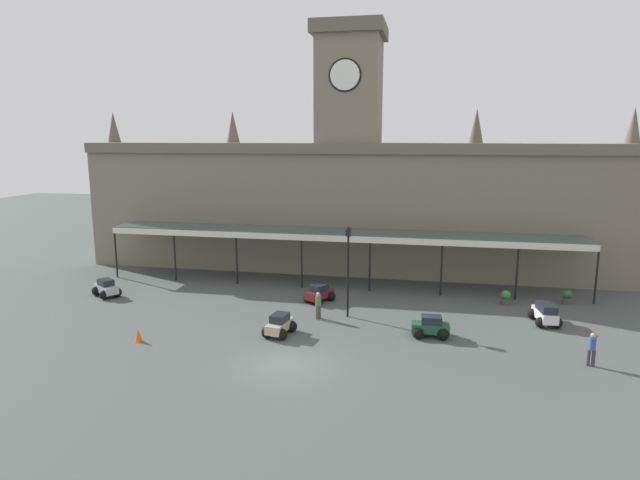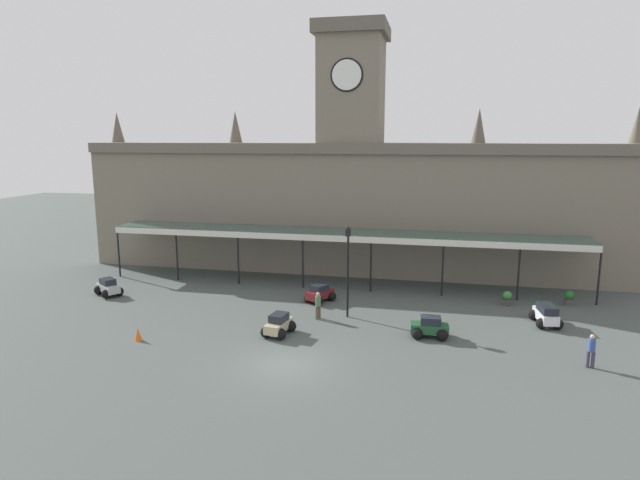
% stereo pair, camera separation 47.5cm
% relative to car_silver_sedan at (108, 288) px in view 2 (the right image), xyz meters
% --- Properties ---
extents(ground_plane, '(140.00, 140.00, 0.00)m').
position_rel_car_silver_sedan_xyz_m(ground_plane, '(15.29, -8.77, -0.50)').
color(ground_plane, '#474E4B').
extents(station_building, '(43.55, 5.64, 19.46)m').
position_rel_car_silver_sedan_xyz_m(station_building, '(15.29, 11.04, 5.58)').
color(station_building, slate).
rests_on(station_building, ground).
extents(entrance_canopy, '(35.02, 3.26, 4.06)m').
position_rel_car_silver_sedan_xyz_m(entrance_canopy, '(15.29, 6.07, 3.40)').
color(entrance_canopy, '#38564C').
rests_on(entrance_canopy, ground).
extents(car_silver_sedan, '(2.25, 2.13, 1.19)m').
position_rel_car_silver_sedan_xyz_m(car_silver_sedan, '(0.00, 0.00, 0.00)').
color(car_silver_sedan, '#B2B5BA').
rests_on(car_silver_sedan, ground).
extents(car_beige_sedan, '(1.72, 2.16, 1.19)m').
position_rel_car_silver_sedan_xyz_m(car_beige_sedan, '(13.80, -4.82, 0.00)').
color(car_beige_sedan, tan).
rests_on(car_beige_sedan, ground).
extents(car_green_sedan, '(2.10, 1.60, 1.19)m').
position_rel_car_silver_sedan_xyz_m(car_green_sedan, '(22.06, -3.45, 0.00)').
color(car_green_sedan, '#1E512D').
rests_on(car_green_sedan, ground).
extents(car_white_estate, '(1.72, 2.34, 1.27)m').
position_rel_car_silver_sedan_xyz_m(car_white_estate, '(28.70, 0.02, 0.06)').
color(car_white_estate, silver).
rests_on(car_white_estate, ground).
extents(car_maroon_sedan, '(2.07, 2.25, 1.19)m').
position_rel_car_silver_sedan_xyz_m(car_maroon_sedan, '(14.76, 1.66, 0.00)').
color(car_maroon_sedan, maroon).
rests_on(car_maroon_sedan, ground).
extents(pedestrian_near_entrance, '(0.34, 0.35, 1.67)m').
position_rel_car_silver_sedan_xyz_m(pedestrian_near_entrance, '(15.38, -1.75, 0.41)').
color(pedestrian_near_entrance, brown).
rests_on(pedestrian_near_entrance, ground).
extents(pedestrian_beside_cars, '(0.38, 0.34, 1.67)m').
position_rel_car_silver_sedan_xyz_m(pedestrian_beside_cars, '(29.65, -5.90, 0.41)').
color(pedestrian_beside_cars, '#3F384C').
rests_on(pedestrian_beside_cars, ground).
extents(victorian_lamppost, '(0.30, 0.30, 5.62)m').
position_rel_car_silver_sedan_xyz_m(victorian_lamppost, '(17.07, -1.01, 2.94)').
color(victorian_lamppost, black).
rests_on(victorian_lamppost, ground).
extents(traffic_cone, '(0.40, 0.40, 0.70)m').
position_rel_car_silver_sedan_xyz_m(traffic_cone, '(6.59, -7.30, -0.15)').
color(traffic_cone, orange).
rests_on(traffic_cone, ground).
extents(planter_near_kerb, '(0.60, 0.60, 0.96)m').
position_rel_car_silver_sedan_xyz_m(planter_near_kerb, '(26.94, 3.50, -0.01)').
color(planter_near_kerb, '#47423D').
rests_on(planter_near_kerb, ground).
extents(planter_forecourt_centre, '(0.60, 0.60, 0.96)m').
position_rel_car_silver_sedan_xyz_m(planter_forecourt_centre, '(30.94, 4.45, -0.01)').
color(planter_forecourt_centre, '#47423D').
rests_on(planter_forecourt_centre, ground).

